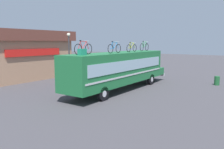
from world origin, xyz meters
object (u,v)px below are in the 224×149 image
at_px(rooftop_bicycle_4, 144,47).
at_px(trash_bin, 217,81).
at_px(street_lamp, 69,51).
at_px(rooftop_bicycle_3, 132,48).
at_px(rooftop_bicycle_1, 83,49).
at_px(luggage_bag_1, 82,52).
at_px(rooftop_bicycle_2, 114,48).
at_px(bus, 120,68).

bearing_deg(rooftop_bicycle_4, trash_bin, -67.03).
distance_m(trash_bin, street_lamp, 14.58).
distance_m(rooftop_bicycle_3, trash_bin, 8.84).
bearing_deg(rooftop_bicycle_3, rooftop_bicycle_4, 5.15).
relative_size(rooftop_bicycle_1, trash_bin, 2.15).
height_order(rooftop_bicycle_1, rooftop_bicycle_4, rooftop_bicycle_1).
bearing_deg(rooftop_bicycle_3, luggage_bag_1, 179.31).
height_order(rooftop_bicycle_2, rooftop_bicycle_4, rooftop_bicycle_4).
height_order(rooftop_bicycle_2, trash_bin, rooftop_bicycle_2).
xyz_separation_m(trash_bin, street_lamp, (-6.72, 12.65, 2.70)).
xyz_separation_m(bus, luggage_bag_1, (-4.91, -0.23, 1.52)).
bearing_deg(rooftop_bicycle_2, street_lamp, 75.44).
distance_m(rooftop_bicycle_1, rooftop_bicycle_4, 8.69).
relative_size(rooftop_bicycle_4, street_lamp, 0.37).
relative_size(bus, street_lamp, 2.65).
height_order(bus, street_lamp, street_lamp).
relative_size(bus, rooftop_bicycle_3, 7.63).
height_order(bus, rooftop_bicycle_4, rooftop_bicycle_4).
bearing_deg(street_lamp, bus, -93.22).
height_order(rooftop_bicycle_4, trash_bin, rooftop_bicycle_4).
distance_m(rooftop_bicycle_2, trash_bin, 10.82).
bearing_deg(rooftop_bicycle_4, street_lamp, 122.56).
distance_m(bus, street_lamp, 6.41).
xyz_separation_m(luggage_bag_1, rooftop_bicycle_3, (6.36, -0.08, 0.15)).
bearing_deg(trash_bin, street_lamp, 117.97).
distance_m(luggage_bag_1, rooftop_bicycle_4, 9.31).
bearing_deg(rooftop_bicycle_1, luggage_bag_1, -144.98).
height_order(rooftop_bicycle_2, street_lamp, street_lamp).
height_order(luggage_bag_1, trash_bin, luggage_bag_1).
bearing_deg(rooftop_bicycle_4, luggage_bag_1, -178.84).
xyz_separation_m(luggage_bag_1, trash_bin, (11.99, -6.14, -2.98)).
relative_size(rooftop_bicycle_2, trash_bin, 2.10).
xyz_separation_m(rooftop_bicycle_1, rooftop_bicycle_4, (8.69, -0.24, -0.01)).
xyz_separation_m(rooftop_bicycle_4, street_lamp, (-4.04, 6.32, -0.47)).
xyz_separation_m(rooftop_bicycle_3, rooftop_bicycle_4, (2.94, 0.27, 0.04)).
bearing_deg(street_lamp, rooftop_bicycle_2, -104.56).
bearing_deg(street_lamp, rooftop_bicycle_4, -57.44).
distance_m(luggage_bag_1, rooftop_bicycle_3, 6.36).
relative_size(rooftop_bicycle_1, rooftop_bicycle_2, 1.02).
relative_size(rooftop_bicycle_2, rooftop_bicycle_3, 1.04).
bearing_deg(bus, rooftop_bicycle_1, 177.30).
height_order(bus, rooftop_bicycle_1, rooftop_bicycle_1).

